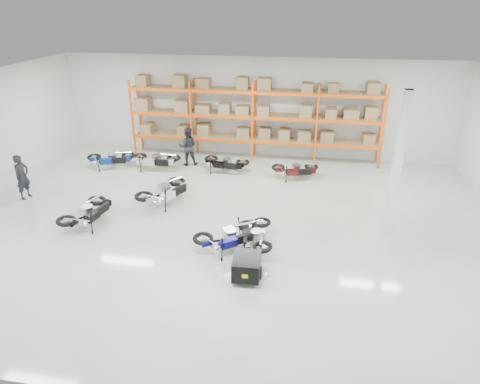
% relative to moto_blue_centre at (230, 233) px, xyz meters
% --- Properties ---
extents(room, '(18.00, 18.00, 18.00)m').
position_rel_moto_blue_centre_xyz_m(room, '(-0.39, 1.54, 1.69)').
color(room, silver).
rests_on(room, ground).
extents(pallet_rack, '(11.28, 0.98, 3.62)m').
position_rel_moto_blue_centre_xyz_m(pallet_rack, '(-0.39, 7.99, 1.70)').
color(pallet_rack, '#FF570D').
rests_on(pallet_rack, ground).
extents(structural_column, '(0.25, 0.25, 4.50)m').
position_rel_moto_blue_centre_xyz_m(structural_column, '(4.81, 2.04, 1.69)').
color(structural_column, white).
rests_on(structural_column, ground).
extents(moto_blue_centre, '(1.99, 1.84, 1.18)m').
position_rel_moto_blue_centre_xyz_m(moto_blue_centre, '(0.00, 0.00, 0.00)').
color(moto_blue_centre, '#0B074D').
rests_on(moto_blue_centre, ground).
extents(moto_silver_left, '(1.77, 2.19, 1.27)m').
position_rel_moto_blue_centre_xyz_m(moto_silver_left, '(-2.87, 2.71, 0.04)').
color(moto_silver_left, silver).
rests_on(moto_silver_left, ground).
extents(moto_black_far_left, '(1.23, 1.99, 1.21)m').
position_rel_moto_blue_centre_xyz_m(moto_black_far_left, '(-4.87, 0.75, 0.01)').
color(moto_black_far_left, black).
rests_on(moto_black_far_left, ground).
extents(moto_touring_right, '(1.07, 1.83, 1.12)m').
position_rel_moto_blue_centre_xyz_m(moto_touring_right, '(0.72, 0.25, -0.03)').
color(moto_touring_right, black).
rests_on(moto_touring_right, ground).
extents(trailer, '(0.81, 1.53, 0.64)m').
position_rel_moto_blue_centre_xyz_m(trailer, '(0.72, -1.35, -0.18)').
color(trailer, black).
rests_on(trailer, ground).
extents(moto_back_a, '(1.96, 1.42, 1.14)m').
position_rel_moto_blue_centre_xyz_m(moto_back_a, '(-6.38, 5.74, -0.02)').
color(moto_back_a, navy).
rests_on(moto_back_a, ground).
extents(moto_back_b, '(1.87, 0.99, 1.18)m').
position_rel_moto_blue_centre_xyz_m(moto_back_b, '(-4.40, 5.88, 0.00)').
color(moto_back_b, silver).
rests_on(moto_back_b, ground).
extents(moto_back_c, '(1.85, 1.12, 1.12)m').
position_rel_moto_blue_centre_xyz_m(moto_back_c, '(-1.35, 6.07, -0.03)').
color(moto_back_c, black).
rests_on(moto_back_c, ground).
extents(moto_back_d, '(1.81, 1.19, 1.08)m').
position_rel_moto_blue_centre_xyz_m(moto_back_d, '(1.67, 5.82, -0.05)').
color(moto_back_d, '#400C11').
rests_on(moto_back_d, ground).
extents(person_left, '(0.50, 0.67, 1.68)m').
position_rel_moto_blue_centre_xyz_m(person_left, '(-8.19, 2.28, 0.29)').
color(person_left, black).
rests_on(person_left, ground).
extents(person_back, '(0.96, 0.83, 1.70)m').
position_rel_moto_blue_centre_xyz_m(person_back, '(-3.13, 6.64, 0.29)').
color(person_back, '#212229').
rests_on(person_back, ground).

